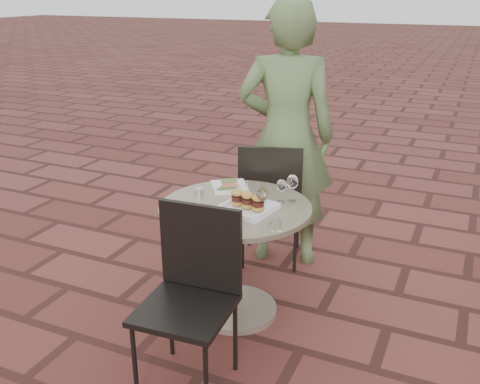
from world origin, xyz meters
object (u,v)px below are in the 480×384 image
at_px(plate_salmon, 229,186).
at_px(plate_sliders, 248,204).
at_px(chair_far, 271,195).
at_px(plate_tuna, 209,220).
at_px(chair_near, 193,283).
at_px(diner, 286,137).
at_px(cafe_table, 235,243).

xyz_separation_m(plate_salmon, plate_sliders, (0.25, -0.28, 0.02)).
height_order(chair_far, plate_tuna, chair_far).
bearing_deg(chair_near, plate_tuna, 98.67).
bearing_deg(chair_near, chair_far, 89.73).
xyz_separation_m(chair_near, plate_salmon, (-0.20, 0.85, 0.20)).
distance_m(chair_near, plate_sliders, 0.61).
bearing_deg(plate_tuna, diner, 87.67).
relative_size(cafe_table, chair_far, 0.97).
height_order(chair_near, plate_sliders, chair_near).
height_order(chair_near, diner, diner).
height_order(cafe_table, plate_tuna, plate_tuna).
relative_size(cafe_table, plate_tuna, 3.65).
xyz_separation_m(chair_near, plate_tuna, (-0.07, 0.33, 0.19)).
bearing_deg(cafe_table, diner, 88.87).
bearing_deg(plate_tuna, chair_near, -77.59).
xyz_separation_m(chair_far, plate_salmon, (-0.12, -0.44, 0.20)).
bearing_deg(chair_near, plate_sliders, 81.07).
relative_size(chair_near, plate_sliders, 2.86).
bearing_deg(chair_far, cafe_table, 77.20).
bearing_deg(chair_near, plate_salmon, 99.25).
bearing_deg(diner, plate_salmon, 57.75).
bearing_deg(chair_near, cafe_table, 90.38).
bearing_deg(diner, cafe_table, 72.59).
xyz_separation_m(cafe_table, plate_tuna, (-0.03, -0.28, 0.26)).
bearing_deg(diner, chair_far, 54.59).
xyz_separation_m(cafe_table, diner, (0.02, 0.83, 0.46)).
relative_size(cafe_table, plate_salmon, 3.00).
bearing_deg(plate_salmon, plate_tuna, -76.65).
xyz_separation_m(chair_near, plate_sliders, (0.05, 0.57, 0.22)).
relative_size(chair_near, diner, 0.49).
bearing_deg(plate_sliders, plate_salmon, 131.46).
xyz_separation_m(chair_far, diner, (0.05, 0.15, 0.40)).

